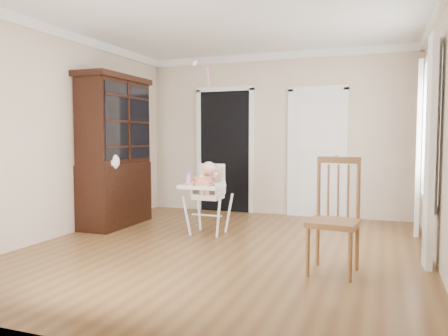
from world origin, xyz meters
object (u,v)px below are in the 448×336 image
(sippy_cup, at_px, (189,179))
(dining_chair, at_px, (334,219))
(cake, at_px, (203,181))
(china_cabinet, at_px, (115,151))
(high_chair, at_px, (208,190))

(sippy_cup, xyz_separation_m, dining_chair, (1.99, -1.00, -0.23))
(cake, height_order, china_cabinet, china_cabinet)
(sippy_cup, bearing_deg, china_cabinet, 170.69)
(cake, relative_size, sippy_cup, 1.38)
(sippy_cup, relative_size, china_cabinet, 0.09)
(china_cabinet, distance_m, dining_chair, 3.54)
(high_chair, distance_m, dining_chair, 2.11)
(high_chair, relative_size, cake, 3.51)
(cake, distance_m, china_cabinet, 1.58)
(china_cabinet, xyz_separation_m, dining_chair, (3.28, -1.21, -0.58))
(sippy_cup, xyz_separation_m, china_cabinet, (-1.29, 0.21, 0.35))
(high_chair, height_order, cake, high_chair)
(cake, relative_size, dining_chair, 0.25)
(sippy_cup, bearing_deg, dining_chair, -26.61)
(china_cabinet, bearing_deg, cake, -10.50)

